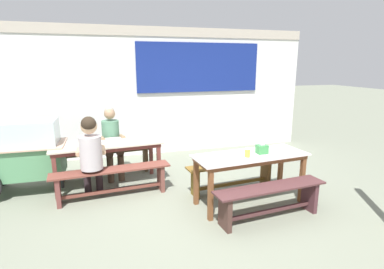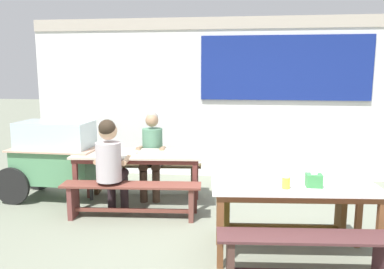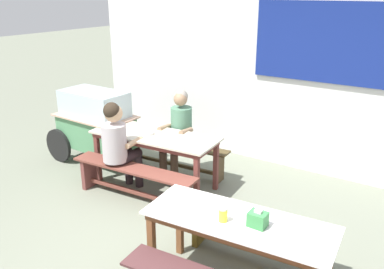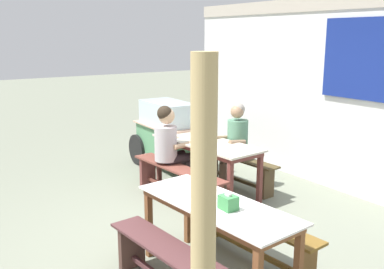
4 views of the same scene
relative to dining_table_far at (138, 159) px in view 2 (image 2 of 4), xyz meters
The scene contains 14 objects.
ground_plane 1.74m from the dining_table_far, 42.81° to the right, with size 40.00×40.00×0.00m, color slate.
backdrop_wall 2.21m from the dining_table_far, 53.92° to the left, with size 6.94×0.23×2.75m.
dining_table_far is the anchor object (origin of this frame).
dining_table_near 2.32m from the dining_table_far, 33.56° to the right, with size 1.68×0.75×0.74m.
bench_far_back 0.62m from the dining_table_far, 94.51° to the left, with size 1.73×0.38×0.45m.
bench_far_front 0.62m from the dining_table_far, 85.49° to the right, with size 1.78×0.43×0.45m.
bench_near_back 2.08m from the dining_table_far, 22.47° to the right, with size 1.54×0.39×0.45m.
bench_near_front 2.69m from the dining_table_far, 42.07° to the right, with size 1.58×0.44×0.45m.
food_cart 1.28m from the dining_table_far, behind, with size 1.57×0.75×1.14m.
person_left_back_turned 0.52m from the dining_table_far, 117.70° to the right, with size 0.43×0.56×1.27m.
person_center_facing 0.44m from the dining_table_far, 77.61° to the left, with size 0.44×0.59×1.26m.
tissue_box 2.47m from the dining_table_far, 31.44° to the right, with size 0.15×0.12×0.15m.
condiment_jar 2.30m from the dining_table_far, 36.97° to the right, with size 0.08×0.08×0.13m.
soup_bowl 0.13m from the dining_table_far, 146.35° to the right, with size 0.16×0.16×0.04m, color silver.
Camera 2 is at (0.20, -3.89, 1.86)m, focal length 35.60 mm.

